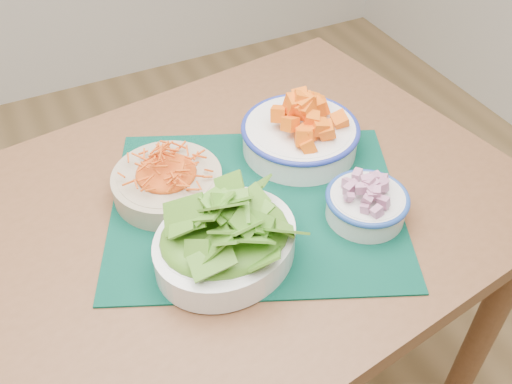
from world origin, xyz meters
TOP-DOWN VIEW (x-y plane):
  - table at (0.11, 0.25)m, footprint 1.25×0.93m
  - placemat at (0.21, 0.23)m, footprint 0.63×0.58m
  - carrot_bowl at (0.08, 0.32)m, footprint 0.21×0.21m
  - squash_bowl at (0.35, 0.33)m, footprint 0.24×0.24m
  - lettuce_bowl at (0.11, 0.14)m, footprint 0.30×0.27m
  - onion_bowl at (0.36, 0.12)m, footprint 0.14×0.14m

SIDE VIEW (x-z plane):
  - table at x=0.11m, z-range 0.27..1.02m
  - placemat at x=0.21m, z-range 0.75..0.75m
  - carrot_bowl at x=0.08m, z-range 0.75..0.82m
  - onion_bowl at x=0.36m, z-range 0.75..0.83m
  - squash_bowl at x=0.35m, z-range 0.75..0.87m
  - lettuce_bowl at x=0.11m, z-range 0.75..0.87m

